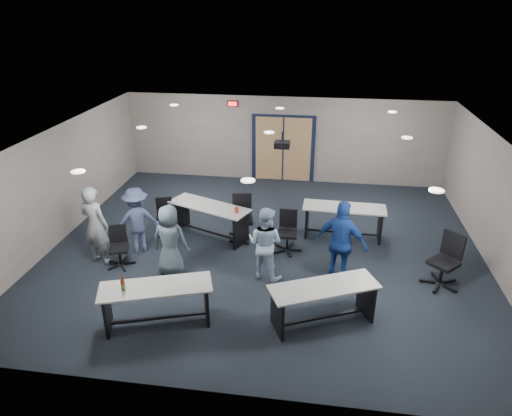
# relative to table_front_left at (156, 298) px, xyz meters

# --- Properties ---
(floor) EXTENTS (10.00, 10.00, 0.00)m
(floor) POSITION_rel_table_front_left_xyz_m (1.58, 3.06, -0.55)
(floor) COLOR black
(floor) RESTS_ON ground
(back_wall) EXTENTS (10.00, 0.04, 2.70)m
(back_wall) POSITION_rel_table_front_left_xyz_m (1.58, 7.56, 0.80)
(back_wall) COLOR gray
(back_wall) RESTS_ON floor
(front_wall) EXTENTS (10.00, 0.04, 2.70)m
(front_wall) POSITION_rel_table_front_left_xyz_m (1.58, -1.44, 0.80)
(front_wall) COLOR gray
(front_wall) RESTS_ON floor
(left_wall) EXTENTS (0.04, 9.00, 2.70)m
(left_wall) POSITION_rel_table_front_left_xyz_m (-3.42, 3.06, 0.80)
(left_wall) COLOR gray
(left_wall) RESTS_ON floor
(right_wall) EXTENTS (0.04, 9.00, 2.70)m
(right_wall) POSITION_rel_table_front_left_xyz_m (6.58, 3.06, 0.80)
(right_wall) COLOR gray
(right_wall) RESTS_ON floor
(ceiling) EXTENTS (10.00, 9.00, 0.04)m
(ceiling) POSITION_rel_table_front_left_xyz_m (1.58, 3.06, 2.15)
(ceiling) COLOR white
(ceiling) RESTS_ON back_wall
(double_door) EXTENTS (2.00, 0.07, 2.20)m
(double_door) POSITION_rel_table_front_left_xyz_m (1.58, 7.52, 0.50)
(double_door) COLOR black
(double_door) RESTS_ON back_wall
(exit_sign) EXTENTS (0.32, 0.07, 0.18)m
(exit_sign) POSITION_rel_table_front_left_xyz_m (-0.02, 7.51, 1.90)
(exit_sign) COLOR black
(exit_sign) RESTS_ON back_wall
(ceiling_projector) EXTENTS (0.35, 0.32, 0.37)m
(ceiling_projector) POSITION_rel_table_front_left_xyz_m (1.88, 3.56, 1.85)
(ceiling_projector) COLOR black
(ceiling_projector) RESTS_ON ceiling
(ceiling_can_lights) EXTENTS (6.24, 5.74, 0.02)m
(ceiling_can_lights) POSITION_rel_table_front_left_xyz_m (1.58, 3.31, 2.12)
(ceiling_can_lights) COLOR white
(ceiling_can_lights) RESTS_ON ceiling
(table_front_left) EXTENTS (2.07, 1.25, 1.09)m
(table_front_left) POSITION_rel_table_front_left_xyz_m (0.00, 0.00, 0.00)
(table_front_left) COLOR #AEABA4
(table_front_left) RESTS_ON floor
(table_front_right) EXTENTS (2.05, 1.40, 0.79)m
(table_front_right) POSITION_rel_table_front_left_xyz_m (2.95, 0.44, -0.01)
(table_front_right) COLOR #AEABA4
(table_front_right) RESTS_ON floor
(table_back_left) EXTENTS (2.16, 1.41, 0.97)m
(table_back_left) POSITION_rel_table_front_left_xyz_m (0.15, 3.43, 0.02)
(table_back_left) COLOR #AEABA4
(table_back_left) RESTS_ON floor
(table_back_right) EXTENTS (2.01, 0.74, 0.81)m
(table_back_right) POSITION_rel_table_front_left_xyz_m (3.41, 3.88, -0.00)
(table_back_right) COLOR #AEABA4
(table_back_right) RESTS_ON floor
(chair_back_a) EXTENTS (0.74, 0.74, 0.94)m
(chair_back_a) POSITION_rel_table_front_left_xyz_m (-0.97, 3.33, -0.08)
(chair_back_a) COLOR black
(chair_back_a) RESTS_ON floor
(chair_back_b) EXTENTS (0.82, 0.82, 1.11)m
(chair_back_b) POSITION_rel_table_front_left_xyz_m (0.97, 3.41, 0.00)
(chair_back_b) COLOR black
(chair_back_b) RESTS_ON floor
(chair_back_c) EXTENTS (0.63, 0.63, 0.99)m
(chair_back_c) POSITION_rel_table_front_left_xyz_m (2.11, 2.96, -0.06)
(chair_back_c) COLOR black
(chair_back_c) RESTS_ON floor
(chair_loose_left) EXTENTS (0.74, 0.74, 0.92)m
(chair_loose_left) POSITION_rel_table_front_left_xyz_m (-1.50, 1.79, -0.09)
(chair_loose_left) COLOR black
(chair_loose_left) RESTS_ON floor
(chair_loose_right) EXTENTS (1.01, 1.01, 1.14)m
(chair_loose_right) POSITION_rel_table_front_left_xyz_m (5.35, 2.00, 0.02)
(chair_loose_right) COLOR black
(chair_loose_right) RESTS_ON floor
(person_gray) EXTENTS (0.74, 0.58, 1.81)m
(person_gray) POSITION_rel_table_front_left_xyz_m (-2.02, 1.89, 0.35)
(person_gray) COLOR #949CA1
(person_gray) RESTS_ON floor
(person_plaid) EXTENTS (0.80, 0.55, 1.58)m
(person_plaid) POSITION_rel_table_front_left_xyz_m (-0.27, 1.68, 0.24)
(person_plaid) COLOR #4E606B
(person_plaid) RESTS_ON floor
(person_lightblue) EXTENTS (0.93, 0.82, 1.60)m
(person_lightblue) POSITION_rel_table_front_left_xyz_m (1.73, 1.82, 0.25)
(person_lightblue) COLOR #B8D9F4
(person_lightblue) RESTS_ON floor
(person_navy) EXTENTS (1.16, 0.82, 1.83)m
(person_navy) POSITION_rel_table_front_left_xyz_m (3.28, 1.84, 0.36)
(person_navy) COLOR navy
(person_navy) RESTS_ON floor
(person_back) EXTENTS (1.17, 0.98, 1.58)m
(person_back) POSITION_rel_table_front_left_xyz_m (-1.32, 2.50, 0.24)
(person_back) COLOR #404C74
(person_back) RESTS_ON floor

